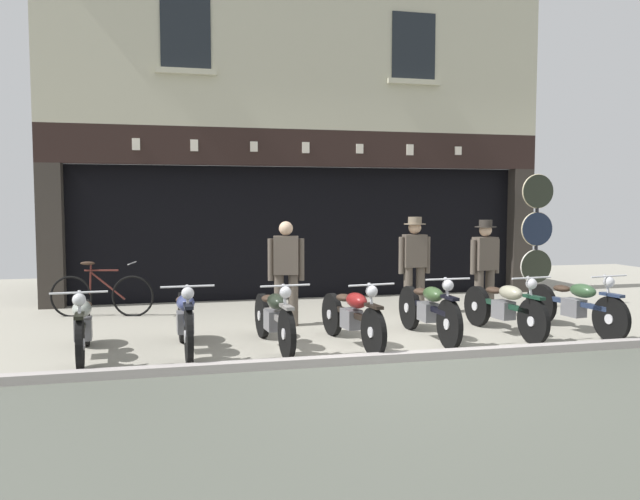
{
  "coord_description": "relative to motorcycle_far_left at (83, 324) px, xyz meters",
  "views": [
    {
      "loc": [
        -2.55,
        -6.97,
        1.89
      ],
      "look_at": [
        -0.27,
        2.75,
        1.15
      ],
      "focal_mm": 35.5,
      "sensor_mm": 36.0,
      "label": 1
    }
  ],
  "objects": [
    {
      "name": "motorcycle_center",
      "position": [
        3.39,
        -0.1,
        -0.0
      ],
      "size": [
        0.62,
        1.94,
        0.9
      ],
      "rotation": [
        0.0,
        0.0,
        3.28
      ],
      "color": "black",
      "rests_on": "ground"
    },
    {
      "name": "ground",
      "position": [
        3.63,
        -2.08,
        -0.45
      ],
      "size": [
        21.78,
        22.0,
        0.18
      ],
      "color": "#9D998A"
    },
    {
      "name": "motorcycle_center_left",
      "position": [
        2.35,
        0.0,
        0.0
      ],
      "size": [
        0.62,
        1.93,
        0.9
      ],
      "rotation": [
        0.0,
        0.0,
        3.23
      ],
      "color": "black",
      "rests_on": "ground"
    },
    {
      "name": "motorcycle_center_right",
      "position": [
        4.54,
        0.07,
        0.01
      ],
      "size": [
        0.62,
        1.99,
        0.92
      ],
      "rotation": [
        0.0,
        0.0,
        3.17
      ],
      "color": "black",
      "rests_on": "ground"
    },
    {
      "name": "motorcycle_far_left",
      "position": [
        0.0,
        0.0,
        0.0
      ],
      "size": [
        0.62,
        1.98,
        0.91
      ],
      "rotation": [
        0.0,
        0.0,
        3.22
      ],
      "color": "black",
      "rests_on": "ground"
    },
    {
      "name": "shop_facade",
      "position": [
        3.63,
        5.87,
        1.39
      ],
      "size": [
        10.08,
        4.42,
        6.84
      ],
      "color": "black",
      "rests_on": "ground"
    },
    {
      "name": "motorcycle_far_right",
      "position": [
        6.8,
        -0.01,
        0.0
      ],
      "size": [
        0.62,
        2.0,
        0.91
      ],
      "rotation": [
        0.0,
        0.0,
        3.29
      ],
      "color": "black",
      "rests_on": "ground"
    },
    {
      "name": "salesman_right",
      "position": [
        6.14,
        1.49,
        0.48
      ],
      "size": [
        0.55,
        0.35,
        1.61
      ],
      "rotation": [
        0.0,
        0.0,
        3.29
      ],
      "color": "brown",
      "rests_on": "ground"
    },
    {
      "name": "motorcycle_left",
      "position": [
        1.22,
        -0.02,
        0.02
      ],
      "size": [
        0.62,
        1.98,
        0.93
      ],
      "rotation": [
        0.0,
        0.0,
        3.18
      ],
      "color": "black",
      "rests_on": "ground"
    },
    {
      "name": "shopkeeper_center",
      "position": [
        5.08,
        1.96,
        0.51
      ],
      "size": [
        0.56,
        0.37,
        1.66
      ],
      "rotation": [
        0.0,
        0.0,
        3.12
      ],
      "color": "brown",
      "rests_on": "ground"
    },
    {
      "name": "motorcycle_right",
      "position": [
        5.71,
        0.07,
        0.0
      ],
      "size": [
        0.62,
        1.95,
        0.91
      ],
      "rotation": [
        0.0,
        0.0,
        3.25
      ],
      "color": "black",
      "rests_on": "ground"
    },
    {
      "name": "leaning_bicycle",
      "position": [
        -0.09,
        2.94,
        -0.04
      ],
      "size": [
        1.69,
        0.54,
        0.94
      ],
      "rotation": [
        0.0,
        0.0,
        -1.77
      ],
      "color": "black",
      "rests_on": "ground"
    },
    {
      "name": "tyre_sign_pole",
      "position": [
        7.47,
        2.09,
        0.98
      ],
      "size": [
        0.62,
        0.06,
        2.41
      ],
      "color": "#232328",
      "rests_on": "ground"
    },
    {
      "name": "salesman_left",
      "position": [
        2.77,
        1.43,
        0.48
      ],
      "size": [
        0.55,
        0.29,
        1.61
      ],
      "rotation": [
        0.0,
        0.0,
        2.95
      ],
      "color": "brown",
      "rests_on": "ground"
    },
    {
      "name": "advert_board_near",
      "position": [
        1.75,
        4.3,
        1.34
      ],
      "size": [
        0.66,
        0.03,
        1.09
      ],
      "color": "beige"
    }
  ]
}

